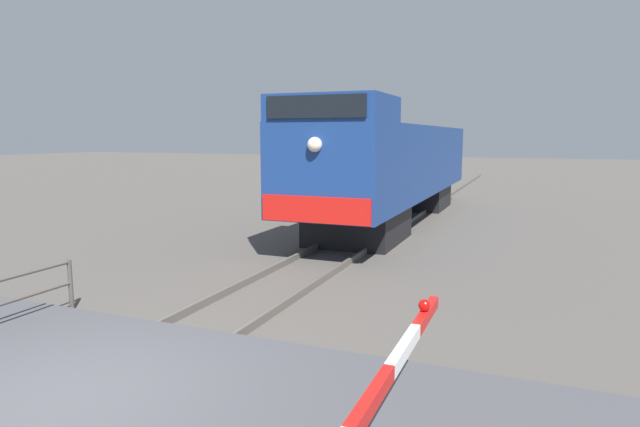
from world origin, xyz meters
The scene contains 6 objects.
ground_plane centered at (0.00, 0.00, 0.00)m, with size 160.00×160.00×0.00m, color #514C47.
rail_track_left centered at (-0.72, 0.00, 0.07)m, with size 0.08×80.00×0.15m, color #59544C.
rail_track_right centered at (0.72, 0.00, 0.07)m, with size 0.08×80.00×0.15m, color #59544C.
road_surface centered at (0.00, 0.00, 0.08)m, with size 36.00×5.05×0.16m, color #47474C.
locomotive centered at (0.00, 14.93, 2.12)m, with size 2.98×15.38×4.19m.
guard_railing centered at (-2.82, 1.43, 0.62)m, with size 0.08×2.75×0.95m.
Camera 1 is at (4.93, -4.26, 3.16)m, focal length 30.04 mm.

